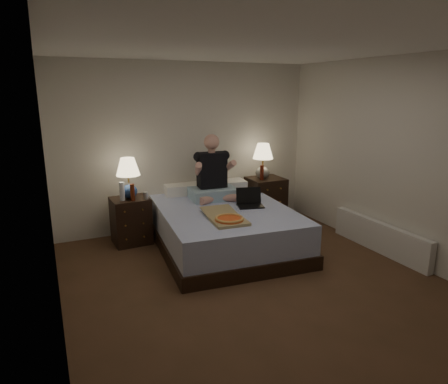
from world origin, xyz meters
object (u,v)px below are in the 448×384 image
beer_bottle_right (262,173)px  lamp_right (263,161)px  nightstand_right (265,200)px  laptop (251,198)px  lamp_left (128,178)px  radiator (379,237)px  bed (223,227)px  pizza_box (229,220)px  person (213,167)px  nightstand_left (131,221)px  water_bottle (122,191)px  soda_can (146,196)px  beer_bottle_left (132,192)px

beer_bottle_right → lamp_right: bearing=53.9°
nightstand_right → laptop: bearing=-130.5°
nightstand_right → beer_bottle_right: 0.50m
lamp_left → radiator: 3.45m
bed → pizza_box: size_ratio=2.92×
laptop → person: bearing=131.9°
nightstand_left → pizza_box: (0.91, -1.28, 0.27)m
nightstand_left → pizza_box: nightstand_left is taller
nightstand_right → pizza_box: (-1.29, -1.34, 0.24)m
lamp_right → water_bottle: lamp_right is taller
lamp_left → person: person is taller
nightstand_left → pizza_box: bearing=-57.3°
lamp_left → pizza_box: lamp_left is taller
water_bottle → person: bearing=-5.9°
lamp_right → laptop: 1.14m
soda_can → beer_bottle_right: size_ratio=0.43×
pizza_box → nightstand_right: bearing=50.7°
nightstand_left → person: size_ratio=0.69×
lamp_right → beer_bottle_right: 0.20m
nightstand_right → lamp_right: size_ratio=1.28×
lamp_right → pizza_box: (-1.22, -1.35, -0.40)m
person → pizza_box: bearing=-98.7°
nightstand_right → pizza_box: 1.87m
nightstand_left → radiator: nightstand_left is taller
lamp_left → water_bottle: 0.21m
beer_bottle_right → radiator: bearing=-63.2°
beer_bottle_left → pizza_box: size_ratio=0.30×
laptop → pizza_box: 0.74m
pizza_box → laptop: bearing=46.4°
laptop → nightstand_left: bearing=166.3°
nightstand_right → lamp_right: bearing=173.7°
beer_bottle_left → beer_bottle_right: bearing=3.5°
nightstand_left → water_bottle: bearing=-149.8°
beer_bottle_right → pizza_box: 1.73m
beer_bottle_left → person: person is taller
nightstand_right → radiator: bearing=-67.1°
lamp_right → laptop: size_ratio=1.65×
water_bottle → radiator: water_bottle is taller
nightstand_right → beer_bottle_right: (-0.12, -0.08, 0.47)m
laptop → beer_bottle_left: bearing=170.4°
lamp_left → beer_bottle_left: (0.01, -0.15, -0.17)m
water_bottle → soda_can: (0.30, -0.07, -0.07)m
nightstand_right → water_bottle: 2.34m
soda_can → person: (0.97, -0.07, 0.33)m
lamp_left → bed: bearing=-30.6°
lamp_left → beer_bottle_right: 2.07m
nightstand_left → laptop: (1.46, -0.78, 0.35)m
lamp_right → person: 1.01m
nightstand_right → nightstand_left: bearing=-177.9°
lamp_right → beer_bottle_left: (-2.12, -0.21, -0.24)m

